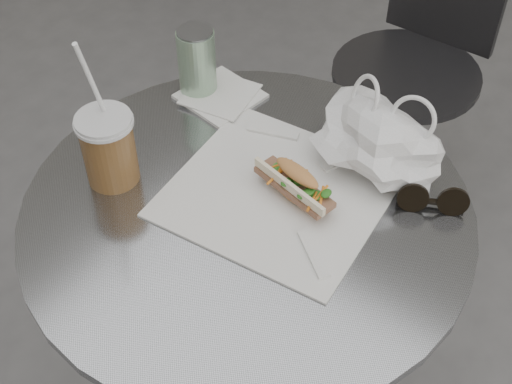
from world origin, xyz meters
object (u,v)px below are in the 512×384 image
Objects in this scene: cafe_table at (248,302)px; sunglasses at (432,201)px; drink_can at (197,62)px; iced_coffee at (109,147)px; banh_mi at (295,184)px; chair_far at (406,105)px.

sunglasses is at bearing 36.63° from cafe_table.
cafe_table is 6.75× the size of sunglasses.
cafe_table is 5.47× the size of drink_can.
cafe_table is 0.42m from iced_coffee.
sunglasses is (0.25, 0.18, 0.29)m from cafe_table.
sunglasses is (0.19, 0.12, -0.01)m from banh_mi.
sunglasses is at bearing -0.75° from drink_can.
sunglasses is at bearing 29.31° from iced_coffee.
cafe_table is 2.66× the size of iced_coffee.
iced_coffee reaches higher than sunglasses.
sunglasses is (0.36, -0.69, 0.42)m from chair_far.
cafe_table is at bearing 20.09° from iced_coffee.
iced_coffee is 2.06× the size of drink_can.
chair_far is at bearing 97.67° from cafe_table.
cafe_table is at bearing -116.75° from banh_mi.
iced_coffee reaches higher than cafe_table.
cafe_table is at bearing 95.63° from chair_far.
chair_far is at bearing 83.45° from iced_coffee.
sunglasses is 0.52m from drink_can.
drink_can is (-0.15, -0.69, 0.47)m from chair_far.
drink_can is at bearing 98.38° from iced_coffee.
iced_coffee reaches higher than drink_can.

